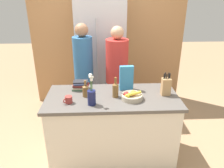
{
  "coord_description": "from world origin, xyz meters",
  "views": [
    {
      "loc": [
        -0.11,
        -2.37,
        2.07
      ],
      "look_at": [
        0.0,
        0.09,
        1.01
      ],
      "focal_mm": 35.0,
      "sensor_mm": 36.0,
      "label": 1
    }
  ],
  "objects_px": {
    "book_stack": "(81,85)",
    "flower_vase": "(92,95)",
    "fruit_bowl": "(132,96)",
    "knife_block": "(166,86)",
    "bottle_oil": "(115,89)",
    "person_at_sink": "(84,71)",
    "person_in_blue": "(117,74)",
    "bottle_vinegar": "(85,90)",
    "refrigerator": "(101,56)",
    "coffee_mug": "(68,100)",
    "cereal_box": "(126,78)"
  },
  "relations": [
    {
      "from": "book_stack",
      "to": "bottle_oil",
      "type": "distance_m",
      "value": 0.5
    },
    {
      "from": "bottle_vinegar",
      "to": "person_at_sink",
      "type": "distance_m",
      "value": 0.76
    },
    {
      "from": "fruit_bowl",
      "to": "bottle_vinegar",
      "type": "height_order",
      "value": "bottle_vinegar"
    },
    {
      "from": "refrigerator",
      "to": "cereal_box",
      "type": "distance_m",
      "value": 1.2
    },
    {
      "from": "knife_block",
      "to": "person_at_sink",
      "type": "relative_size",
      "value": 0.17
    },
    {
      "from": "coffee_mug",
      "to": "bottle_vinegar",
      "type": "relative_size",
      "value": 0.49
    },
    {
      "from": "bottle_oil",
      "to": "person_in_blue",
      "type": "bearing_deg",
      "value": 84.83
    },
    {
      "from": "fruit_bowl",
      "to": "person_in_blue",
      "type": "relative_size",
      "value": 0.16
    },
    {
      "from": "fruit_bowl",
      "to": "bottle_oil",
      "type": "distance_m",
      "value": 0.21
    },
    {
      "from": "refrigerator",
      "to": "book_stack",
      "type": "distance_m",
      "value": 1.16
    },
    {
      "from": "flower_vase",
      "to": "cereal_box",
      "type": "xyz_separation_m",
      "value": [
        0.43,
        0.39,
        0.04
      ]
    },
    {
      "from": "refrigerator",
      "to": "flower_vase",
      "type": "relative_size",
      "value": 5.54
    },
    {
      "from": "fruit_bowl",
      "to": "person_at_sink",
      "type": "height_order",
      "value": "person_at_sink"
    },
    {
      "from": "knife_block",
      "to": "cereal_box",
      "type": "bearing_deg",
      "value": 159.25
    },
    {
      "from": "bottle_vinegar",
      "to": "person_in_blue",
      "type": "height_order",
      "value": "person_in_blue"
    },
    {
      "from": "knife_block",
      "to": "bottle_oil",
      "type": "relative_size",
      "value": 1.14
    },
    {
      "from": "fruit_bowl",
      "to": "flower_vase",
      "type": "xyz_separation_m",
      "value": [
        -0.46,
        -0.11,
        0.08
      ]
    },
    {
      "from": "person_at_sink",
      "to": "bottle_vinegar",
      "type": "bearing_deg",
      "value": -104.4
    },
    {
      "from": "coffee_mug",
      "to": "fruit_bowl",
      "type": "bearing_deg",
      "value": 4.64
    },
    {
      "from": "fruit_bowl",
      "to": "knife_block",
      "type": "height_order",
      "value": "knife_block"
    },
    {
      "from": "fruit_bowl",
      "to": "knife_block",
      "type": "relative_size",
      "value": 0.88
    },
    {
      "from": "refrigerator",
      "to": "person_in_blue",
      "type": "xyz_separation_m",
      "value": [
        0.24,
        -0.62,
        -0.11
      ]
    },
    {
      "from": "book_stack",
      "to": "flower_vase",
      "type": "bearing_deg",
      "value": -69.01
    },
    {
      "from": "fruit_bowl",
      "to": "bottle_oil",
      "type": "height_order",
      "value": "bottle_oil"
    },
    {
      "from": "refrigerator",
      "to": "flower_vase",
      "type": "height_order",
      "value": "refrigerator"
    },
    {
      "from": "fruit_bowl",
      "to": "bottle_oil",
      "type": "bearing_deg",
      "value": 159.18
    },
    {
      "from": "refrigerator",
      "to": "coffee_mug",
      "type": "height_order",
      "value": "refrigerator"
    },
    {
      "from": "cereal_box",
      "to": "bottle_oil",
      "type": "bearing_deg",
      "value": -125.92
    },
    {
      "from": "refrigerator",
      "to": "person_in_blue",
      "type": "relative_size",
      "value": 1.26
    },
    {
      "from": "flower_vase",
      "to": "person_in_blue",
      "type": "distance_m",
      "value": 0.99
    },
    {
      "from": "flower_vase",
      "to": "book_stack",
      "type": "height_order",
      "value": "flower_vase"
    },
    {
      "from": "flower_vase",
      "to": "bottle_oil",
      "type": "xyz_separation_m",
      "value": [
        0.28,
        0.18,
        -0.02
      ]
    },
    {
      "from": "cereal_box",
      "to": "person_in_blue",
      "type": "bearing_deg",
      "value": 98.96
    },
    {
      "from": "person_at_sink",
      "to": "person_in_blue",
      "type": "bearing_deg",
      "value": -25.15
    },
    {
      "from": "refrigerator",
      "to": "knife_block",
      "type": "distance_m",
      "value": 1.55
    },
    {
      "from": "coffee_mug",
      "to": "person_in_blue",
      "type": "height_order",
      "value": "person_in_blue"
    },
    {
      "from": "book_stack",
      "to": "person_at_sink",
      "type": "relative_size",
      "value": 0.13
    },
    {
      "from": "flower_vase",
      "to": "book_stack",
      "type": "distance_m",
      "value": 0.45
    },
    {
      "from": "cereal_box",
      "to": "person_at_sink",
      "type": "bearing_deg",
      "value": 135.4
    },
    {
      "from": "refrigerator",
      "to": "coffee_mug",
      "type": "xyz_separation_m",
      "value": [
        -0.37,
        -1.5,
        -0.09
      ]
    },
    {
      "from": "knife_block",
      "to": "bottle_vinegar",
      "type": "xyz_separation_m",
      "value": [
        -0.98,
        -0.0,
        -0.03
      ]
    },
    {
      "from": "knife_block",
      "to": "bottle_vinegar",
      "type": "distance_m",
      "value": 0.98
    },
    {
      "from": "fruit_bowl",
      "to": "book_stack",
      "type": "distance_m",
      "value": 0.7
    },
    {
      "from": "book_stack",
      "to": "person_in_blue",
      "type": "bearing_deg",
      "value": 45.24
    },
    {
      "from": "flower_vase",
      "to": "bottle_oil",
      "type": "distance_m",
      "value": 0.33
    },
    {
      "from": "flower_vase",
      "to": "book_stack",
      "type": "bearing_deg",
      "value": 110.99
    },
    {
      "from": "bottle_vinegar",
      "to": "person_in_blue",
      "type": "bearing_deg",
      "value": 59.22
    },
    {
      "from": "fruit_bowl",
      "to": "person_in_blue",
      "type": "bearing_deg",
      "value": 98.38
    },
    {
      "from": "knife_block",
      "to": "bottle_oil",
      "type": "height_order",
      "value": "knife_block"
    },
    {
      "from": "fruit_bowl",
      "to": "knife_block",
      "type": "bearing_deg",
      "value": 13.67
    }
  ]
}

